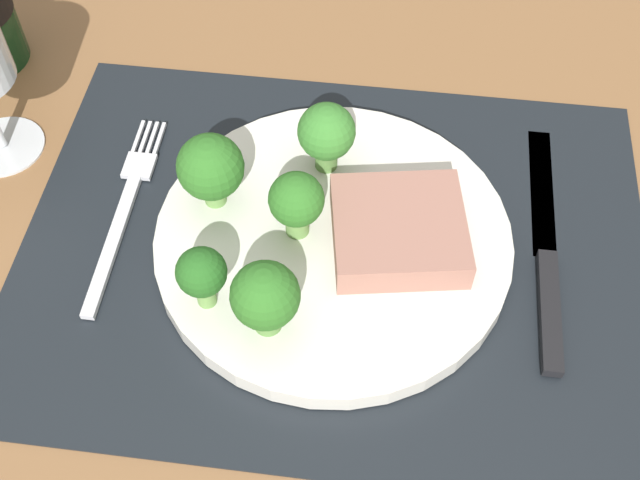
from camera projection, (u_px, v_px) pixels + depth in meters
The scene contains 11 objects.
ground_plane at pixel (333, 260), 61.31cm from camera, with size 140.00×110.00×3.00cm, color brown.
placemat at pixel (333, 248), 59.97cm from camera, with size 47.06×35.62×0.30cm, color black.
plate at pixel (333, 240), 59.20cm from camera, with size 26.49×26.49×1.60cm, color silver.
steak at pixel (398, 235), 56.92cm from camera, with size 9.44×9.00×2.52cm, color #9E6B5B.
broccoli_back_left at pixel (211, 168), 57.42cm from camera, with size 4.97×4.97×6.31cm.
broccoli_front_edge at pixel (296, 204), 55.82cm from camera, with size 4.03×4.03×5.67cm.
broccoli_center at pixel (327, 133), 59.55cm from camera, with size 4.42×4.42×6.03cm.
broccoli_near_steak at pixel (202, 274), 52.42cm from camera, with size 3.47×3.47×5.34cm.
broccoli_near_fork at pixel (265, 297), 51.15cm from camera, with size 4.64×4.64×6.07cm.
fork at pixel (125, 208), 61.69cm from camera, with size 2.40×19.20×0.50cm.
knife at pixel (547, 260), 58.75cm from camera, with size 1.80×23.00×0.80cm.
Camera 1 is at (3.38, -34.59, 49.04)cm, focal length 44.60 mm.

